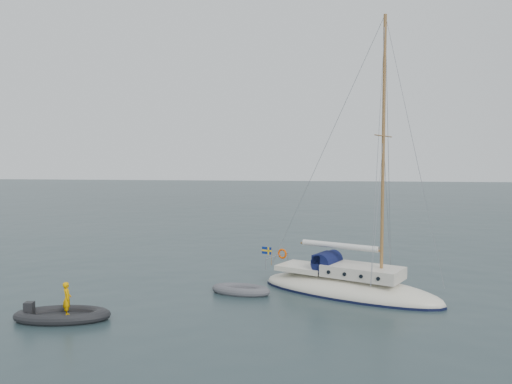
# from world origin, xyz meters

# --- Properties ---
(ground) EXTENTS (300.00, 300.00, 0.00)m
(ground) POSITION_xyz_m (0.00, 0.00, 0.00)
(ground) COLOR black
(ground) RESTS_ON ground
(sailboat) EXTENTS (9.86, 2.95, 14.04)m
(sailboat) POSITION_xyz_m (3.13, -0.33, 1.06)
(sailboat) COLOR beige
(sailboat) RESTS_ON ground
(dinghy) EXTENTS (3.05, 1.38, 0.44)m
(dinghy) POSITION_xyz_m (-2.19, -1.04, 0.19)
(dinghy) COLOR #54545A
(dinghy) RESTS_ON ground
(rib) EXTENTS (4.00, 1.82, 1.62)m
(rib) POSITION_xyz_m (-8.77, -6.31, 0.25)
(rib) COLOR black
(rib) RESTS_ON ground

